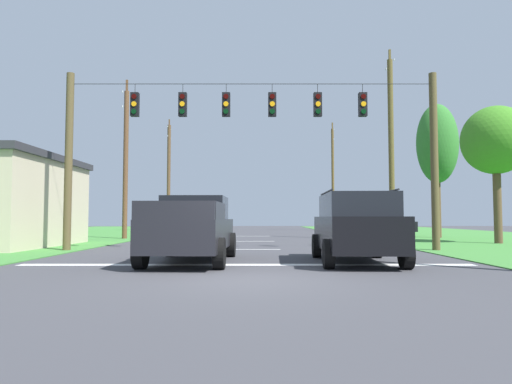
{
  "coord_description": "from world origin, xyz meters",
  "views": [
    {
      "loc": [
        0.26,
        -9.66,
        1.31
      ],
      "look_at": [
        0.17,
        11.97,
        2.52
      ],
      "focal_mm": 31.75,
      "sensor_mm": 36.0,
      "label": 1
    }
  ],
  "objects_px": {
    "distant_car_oncoming": "(385,225)",
    "utility_pole_mid_left": "(128,160)",
    "utility_pole_mid_right": "(393,147)",
    "tree_roadside_right": "(498,141)",
    "distant_car_crossing_white": "(177,225)",
    "overhead_signal_span": "(253,146)",
    "suv_black": "(358,226)",
    "pickup_truck": "(194,229)",
    "utility_pole_far_right": "(335,176)",
    "utility_pole_far_left": "(171,176)",
    "tree_roadside_far_right": "(439,144)"
  },
  "relations": [
    {
      "from": "pickup_truck",
      "to": "suv_black",
      "type": "height_order",
      "value": "suv_black"
    },
    {
      "from": "pickup_truck",
      "to": "suv_black",
      "type": "distance_m",
      "value": 4.77
    },
    {
      "from": "overhead_signal_span",
      "to": "suv_black",
      "type": "distance_m",
      "value": 6.42
    },
    {
      "from": "distant_car_crossing_white",
      "to": "utility_pole_mid_left",
      "type": "xyz_separation_m",
      "value": [
        -2.32,
        -4.31,
        4.05
      ]
    },
    {
      "from": "overhead_signal_span",
      "to": "suv_black",
      "type": "height_order",
      "value": "overhead_signal_span"
    },
    {
      "from": "distant_car_oncoming",
      "to": "tree_roadside_far_right",
      "type": "relative_size",
      "value": 0.5
    },
    {
      "from": "pickup_truck",
      "to": "distant_car_oncoming",
      "type": "height_order",
      "value": "pickup_truck"
    },
    {
      "from": "utility_pole_far_left",
      "to": "pickup_truck",
      "type": "bearing_deg",
      "value": -77.7
    },
    {
      "from": "distant_car_oncoming",
      "to": "utility_pole_mid_left",
      "type": "xyz_separation_m",
      "value": [
        -16.86,
        -4.11,
        4.05
      ]
    },
    {
      "from": "utility_pole_mid_left",
      "to": "tree_roadside_far_right",
      "type": "relative_size",
      "value": 1.14
    },
    {
      "from": "utility_pole_mid_right",
      "to": "distant_car_oncoming",
      "type": "bearing_deg",
      "value": 79.96
    },
    {
      "from": "pickup_truck",
      "to": "utility_pole_far_right",
      "type": "xyz_separation_m",
      "value": [
        9.59,
        31.75,
        4.49
      ]
    },
    {
      "from": "distant_car_oncoming",
      "to": "utility_pole_far_left",
      "type": "xyz_separation_m",
      "value": [
        -17.29,
        11.77,
        4.55
      ]
    },
    {
      "from": "pickup_truck",
      "to": "utility_pole_mid_right",
      "type": "relative_size",
      "value": 0.49
    },
    {
      "from": "pickup_truck",
      "to": "utility_pole_mid_right",
      "type": "bearing_deg",
      "value": 52.46
    },
    {
      "from": "distant_car_crossing_white",
      "to": "utility_pole_mid_right",
      "type": "relative_size",
      "value": 0.39
    },
    {
      "from": "suv_black",
      "to": "utility_pole_far_left",
      "type": "relative_size",
      "value": 0.45
    },
    {
      "from": "distant_car_oncoming",
      "to": "tree_roadside_right",
      "type": "xyz_separation_m",
      "value": [
        3.14,
        -9.26,
        4.34
      ]
    },
    {
      "from": "overhead_signal_span",
      "to": "tree_roadside_right",
      "type": "xyz_separation_m",
      "value": [
        12.2,
        4.62,
        0.97
      ]
    },
    {
      "from": "overhead_signal_span",
      "to": "distant_car_crossing_white",
      "type": "bearing_deg",
      "value": 111.27
    },
    {
      "from": "tree_roadside_right",
      "to": "tree_roadside_far_right",
      "type": "xyz_separation_m",
      "value": [
        -0.37,
        6.33,
        0.88
      ]
    },
    {
      "from": "overhead_signal_span",
      "to": "tree_roadside_right",
      "type": "height_order",
      "value": "overhead_signal_span"
    },
    {
      "from": "suv_black",
      "to": "distant_car_crossing_white",
      "type": "relative_size",
      "value": 1.12
    },
    {
      "from": "distant_car_crossing_white",
      "to": "distant_car_oncoming",
      "type": "bearing_deg",
      "value": -0.78
    },
    {
      "from": "distant_car_oncoming",
      "to": "tree_roadside_far_right",
      "type": "height_order",
      "value": "tree_roadside_far_right"
    },
    {
      "from": "tree_roadside_right",
      "to": "utility_pole_mid_left",
      "type": "bearing_deg",
      "value": 165.56
    },
    {
      "from": "distant_car_oncoming",
      "to": "tree_roadside_right",
      "type": "bearing_deg",
      "value": -71.26
    },
    {
      "from": "overhead_signal_span",
      "to": "tree_roadside_right",
      "type": "distance_m",
      "value": 13.09
    },
    {
      "from": "utility_pole_far_right",
      "to": "utility_pole_mid_left",
      "type": "height_order",
      "value": "utility_pole_far_right"
    },
    {
      "from": "utility_pole_mid_left",
      "to": "overhead_signal_span",
      "type": "bearing_deg",
      "value": -51.4
    },
    {
      "from": "utility_pole_mid_right",
      "to": "utility_pole_mid_left",
      "type": "relative_size",
      "value": 1.14
    },
    {
      "from": "overhead_signal_span",
      "to": "tree_roadside_far_right",
      "type": "height_order",
      "value": "tree_roadside_far_right"
    },
    {
      "from": "suv_black",
      "to": "utility_pole_far_left",
      "type": "height_order",
      "value": "utility_pole_far_left"
    },
    {
      "from": "pickup_truck",
      "to": "utility_pole_mid_left",
      "type": "distance_m",
      "value": 15.94
    },
    {
      "from": "pickup_truck",
      "to": "distant_car_oncoming",
      "type": "relative_size",
      "value": 1.26
    },
    {
      "from": "overhead_signal_span",
      "to": "utility_pole_far_left",
      "type": "xyz_separation_m",
      "value": [
        -8.23,
        25.65,
        1.18
      ]
    },
    {
      "from": "overhead_signal_span",
      "to": "distant_car_crossing_white",
      "type": "xyz_separation_m",
      "value": [
        -5.48,
        14.08,
        -3.37
      ]
    },
    {
      "from": "distant_car_crossing_white",
      "to": "tree_roadside_far_right",
      "type": "bearing_deg",
      "value": -10.23
    },
    {
      "from": "utility_pole_mid_right",
      "to": "tree_roadside_far_right",
      "type": "relative_size",
      "value": 1.3
    },
    {
      "from": "overhead_signal_span",
      "to": "distant_car_oncoming",
      "type": "xyz_separation_m",
      "value": [
        9.06,
        13.88,
        -3.37
      ]
    },
    {
      "from": "utility_pole_far_left",
      "to": "tree_roadside_far_right",
      "type": "height_order",
      "value": "utility_pole_far_left"
    },
    {
      "from": "utility_pole_mid_left",
      "to": "utility_pole_far_left",
      "type": "bearing_deg",
      "value": 91.54
    },
    {
      "from": "suv_black",
      "to": "distant_car_crossing_white",
      "type": "xyz_separation_m",
      "value": [
        -8.57,
        18.78,
        -0.27
      ]
    },
    {
      "from": "distant_car_oncoming",
      "to": "utility_pole_mid_right",
      "type": "height_order",
      "value": "utility_pole_mid_right"
    },
    {
      "from": "utility_pole_far_right",
      "to": "tree_roadside_far_right",
      "type": "height_order",
      "value": "utility_pole_far_right"
    },
    {
      "from": "distant_car_crossing_white",
      "to": "tree_roadside_right",
      "type": "distance_m",
      "value": 20.52
    },
    {
      "from": "distant_car_crossing_white",
      "to": "utility_pole_far_right",
      "type": "relative_size",
      "value": 0.4
    },
    {
      "from": "pickup_truck",
      "to": "distant_car_oncoming",
      "type": "distance_m",
      "value": 21.22
    },
    {
      "from": "pickup_truck",
      "to": "utility_pole_mid_left",
      "type": "xyz_separation_m",
      "value": [
        -6.13,
        14.19,
        3.88
      ]
    },
    {
      "from": "overhead_signal_span",
      "to": "suv_black",
      "type": "bearing_deg",
      "value": -56.69
    }
  ]
}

